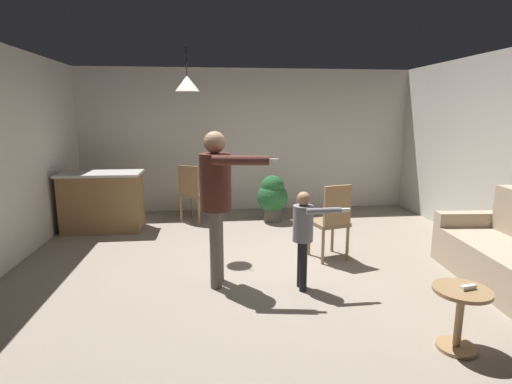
% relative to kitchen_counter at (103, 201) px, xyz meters
% --- Properties ---
extents(ground, '(7.68, 7.68, 0.00)m').
position_rel_kitchen_counter_xyz_m(ground, '(2.45, -1.95, -0.48)').
color(ground, gray).
extents(wall_back, '(6.40, 0.10, 2.70)m').
position_rel_kitchen_counter_xyz_m(wall_back, '(2.45, 1.25, 0.87)').
color(wall_back, beige).
rests_on(wall_back, ground).
extents(kitchen_counter, '(1.26, 0.66, 0.95)m').
position_rel_kitchen_counter_xyz_m(kitchen_counter, '(0.00, 0.00, 0.00)').
color(kitchen_counter, olive).
rests_on(kitchen_counter, ground).
extents(side_table_by_couch, '(0.44, 0.44, 0.52)m').
position_rel_kitchen_counter_xyz_m(side_table_by_couch, '(3.71, -3.73, -0.15)').
color(side_table_by_couch, '#99754C').
rests_on(side_table_by_couch, ground).
extents(person_adult, '(0.80, 0.57, 1.69)m').
position_rel_kitchen_counter_xyz_m(person_adult, '(1.82, -2.28, 0.57)').
color(person_adult, '#60564C').
rests_on(person_adult, ground).
extents(person_child, '(0.57, 0.31, 1.07)m').
position_rel_kitchen_counter_xyz_m(person_child, '(2.72, -2.50, 0.19)').
color(person_child, black).
rests_on(person_child, ground).
extents(dining_chair_by_counter, '(0.57, 0.57, 1.00)m').
position_rel_kitchen_counter_xyz_m(dining_chair_by_counter, '(1.41, 0.37, 0.07)').
color(dining_chair_by_counter, '#99754C').
rests_on(dining_chair_by_counter, ground).
extents(dining_chair_near_wall, '(0.51, 0.51, 1.00)m').
position_rel_kitchen_counter_xyz_m(dining_chair_near_wall, '(3.28, -1.68, 0.07)').
color(dining_chair_near_wall, '#99754C').
rests_on(dining_chair_near_wall, ground).
extents(potted_plant_corner, '(0.53, 0.53, 0.82)m').
position_rel_kitchen_counter_xyz_m(potted_plant_corner, '(2.80, 0.25, -0.03)').
color(potted_plant_corner, '#4C4742').
rests_on(potted_plant_corner, ground).
extents(spare_remote_on_table, '(0.13, 0.06, 0.04)m').
position_rel_kitchen_counter_xyz_m(spare_remote_on_table, '(3.75, -3.75, 0.06)').
color(spare_remote_on_table, white).
rests_on(spare_remote_on_table, side_table_by_couch).
extents(ceiling_light_pendant, '(0.32, 0.32, 0.55)m').
position_rel_kitchen_counter_xyz_m(ceiling_light_pendant, '(1.47, -1.07, 1.77)').
color(ceiling_light_pendant, silver).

